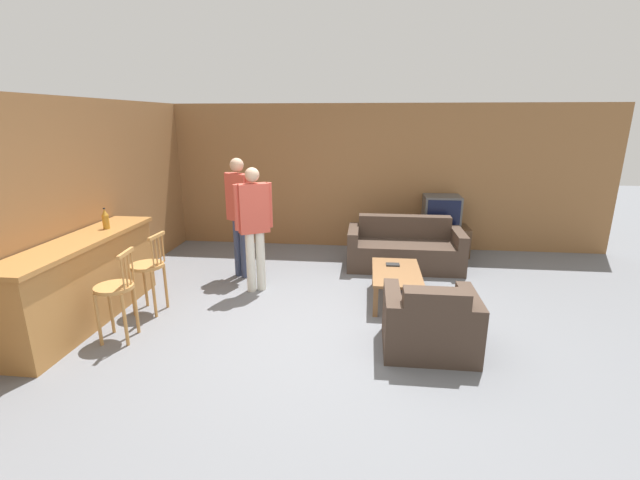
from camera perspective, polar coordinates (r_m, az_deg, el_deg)
The scene contains 15 objects.
ground_plane at distance 5.01m, azimuth 0.96°, elevation -12.00°, with size 24.00×24.00×0.00m, color slate.
wall_back at distance 7.94m, azimuth 3.40°, elevation 8.35°, with size 9.40×0.08×2.60m.
wall_left at distance 6.77m, azimuth -25.97°, elevation 5.43°, with size 0.08×8.45×2.60m.
bar_counter at distance 5.74m, azimuth -28.87°, elevation -4.78°, with size 0.55×2.39×1.02m.
bar_chair_near at distance 5.11m, azimuth -25.54°, elevation -6.40°, with size 0.44×0.44×1.01m.
bar_chair_mid at distance 5.67m, azimuth -21.90°, elevation -3.81°, with size 0.42×0.42×1.01m.
couch_far at distance 7.07m, azimuth 11.18°, elevation -1.23°, with size 1.82×0.83×0.80m.
armchair_near at distance 4.65m, azimuth 14.43°, elevation -10.83°, with size 0.94×0.79×0.78m.
coffee_table at distance 5.73m, azimuth 10.14°, elevation -4.65°, with size 0.63×1.10×0.41m.
tv_unit at distance 7.90m, azimuth 15.59°, elevation -0.03°, with size 0.99×0.54×0.51m.
tv at distance 7.77m, azimuth 15.88°, elevation 3.71°, with size 0.62×0.50×0.55m.
bottle at distance 5.95m, azimuth -26.69°, elevation 2.49°, with size 0.08×0.08×0.27m.
book_on_table at distance 5.93m, azimuth 9.68°, elevation -3.25°, with size 0.18×0.13×0.02m.
person_by_window at distance 6.45m, azimuth -10.75°, elevation 3.96°, with size 0.45×0.33×1.80m.
person_by_counter at distance 5.87m, azimuth -8.79°, elevation 2.36°, with size 0.47×0.34×1.73m.
Camera 1 is at (0.41, -4.41, 2.35)m, focal length 24.00 mm.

